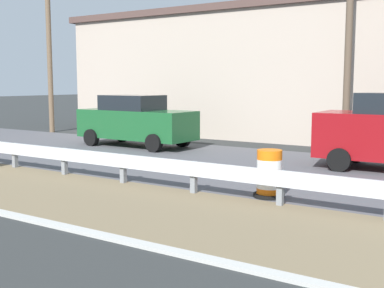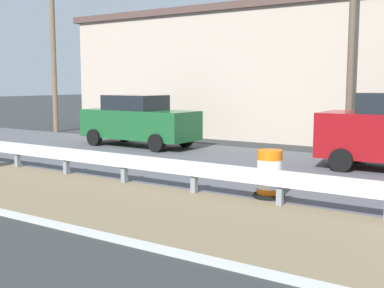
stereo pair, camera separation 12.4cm
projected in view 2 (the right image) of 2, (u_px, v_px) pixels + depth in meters
traffic_barrel_close at (269, 176)px, 10.33m from camera, size 0.66×0.66×1.01m
car_trailing_near_lane at (139, 121)px, 18.66m from camera, size 2.03×4.71×1.94m
roadside_shop_near at (250, 74)px, 23.75m from camera, size 7.41×16.16×5.66m
utility_pole_near at (352, 30)px, 16.35m from camera, size 0.24×1.80×7.97m
utility_pole_mid at (53, 43)px, 23.72m from camera, size 0.24×1.80×8.31m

